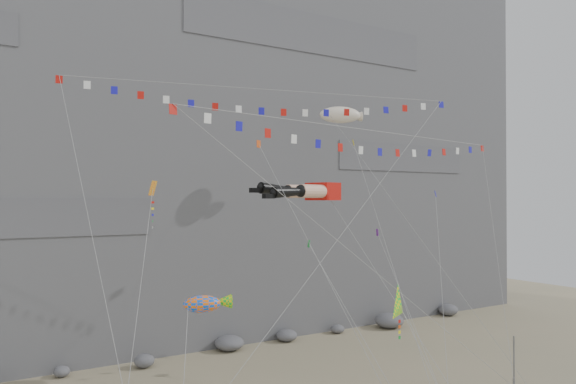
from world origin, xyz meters
name	(u,v)px	position (x,y,z in m)	size (l,w,h in m)	color
cliff	(170,96)	(0.00, 32.00, 25.00)	(80.00, 28.00, 50.00)	slate
talus_boulders	(229,344)	(0.00, 17.00, 0.60)	(60.00, 3.00, 1.20)	slate
anchor_pole_right	(514,363)	(12.34, -2.97, 1.89)	(0.12, 0.12, 3.78)	slate
legs_kite	(304,191)	(0.77, 6.25, 13.98)	(7.70, 17.20, 21.10)	red
flag_banner_upper	(273,90)	(-0.47, 8.70, 21.71)	(29.45, 15.28, 28.21)	red
flag_banner_lower	(371,131)	(3.90, 2.45, 18.26)	(31.60, 8.43, 21.06)	red
harlequin_kite	(153,189)	(-11.15, 4.73, 14.01)	(5.37, 8.73, 16.55)	red
fish_windsock	(202,304)	(-8.88, 2.63, 7.24)	(5.83, 7.44, 10.38)	orange
delta_kite	(400,305)	(2.12, -2.32, 6.85)	(2.59, 7.56, 9.57)	yellow
blimp_windsock	(340,115)	(8.75, 12.28, 20.98)	(7.39, 17.04, 26.51)	beige
small_kite_a	(261,148)	(-2.62, 6.71, 17.02)	(3.27, 13.16, 21.49)	#DC4A12
small_kite_b	(378,235)	(7.49, 5.75, 10.59)	(5.74, 13.25, 17.29)	#721B9F
small_kite_c	(310,247)	(-0.50, 3.58, 10.17)	(1.05, 12.28, 15.57)	#169231
small_kite_d	(355,148)	(7.80, 9.01, 17.72)	(6.04, 15.66, 24.22)	yellow
small_kite_e	(436,197)	(11.84, 3.78, 13.58)	(9.05, 9.61, 18.47)	#1814B1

